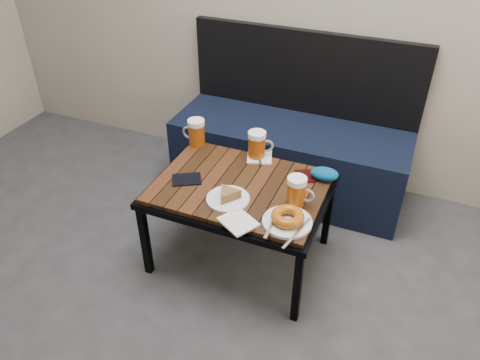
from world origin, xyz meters
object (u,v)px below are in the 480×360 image
at_px(beer_mug_centre, 257,145).
at_px(passport_burgundy, 305,176).
at_px(cafe_table, 240,192).
at_px(beer_mug_left, 196,132).
at_px(plate_bagel, 287,219).
at_px(beer_mug_right, 297,191).
at_px(passport_navy, 187,179).
at_px(bench, 290,150).
at_px(plate_pie, 228,196).
at_px(knit_pouch, 325,174).

relative_size(beer_mug_centre, passport_burgundy, 1.32).
distance_m(cafe_table, beer_mug_left, 0.46).
xyz_separation_m(beer_mug_left, plate_bagel, (0.66, -0.44, -0.05)).
bearing_deg(beer_mug_left, beer_mug_right, 157.88).
distance_m(beer_mug_right, passport_navy, 0.55).
bearing_deg(plate_bagel, passport_navy, 167.55).
xyz_separation_m(bench, beer_mug_right, (0.25, -0.74, 0.27)).
relative_size(plate_pie, knit_pouch, 1.45).
height_order(cafe_table, passport_navy, passport_navy).
bearing_deg(beer_mug_right, bench, 105.35).
height_order(cafe_table, passport_burgundy, passport_burgundy).
bearing_deg(knit_pouch, beer_mug_right, -106.33).
bearing_deg(bench, beer_mug_left, -132.39).
distance_m(cafe_table, passport_navy, 0.27).
height_order(beer_mug_right, passport_navy, beer_mug_right).
xyz_separation_m(beer_mug_right, plate_pie, (-0.29, -0.10, -0.05)).
relative_size(bench, beer_mug_left, 9.57).
relative_size(bench, beer_mug_right, 9.95).
bearing_deg(passport_navy, beer_mug_centre, 112.81).
height_order(beer_mug_right, passport_burgundy, beer_mug_right).
bearing_deg(beer_mug_left, bench, -130.05).
bearing_deg(beer_mug_right, knit_pouch, 70.60).
bearing_deg(passport_burgundy, beer_mug_centre, 138.97).
bearing_deg(knit_pouch, bench, 122.22).
height_order(plate_bagel, passport_burgundy, plate_bagel).
relative_size(cafe_table, knit_pouch, 6.10).
height_order(beer_mug_left, passport_burgundy, beer_mug_left).
height_order(bench, knit_pouch, bench).
xyz_separation_m(plate_pie, passport_burgundy, (0.27, 0.32, -0.02)).
bearing_deg(passport_burgundy, beer_mug_left, 147.58).
bearing_deg(bench, passport_burgundy, -66.64).
bearing_deg(bench, beer_mug_right, -71.57).
relative_size(beer_mug_right, passport_navy, 1.01).
relative_size(cafe_table, passport_navy, 6.01).
bearing_deg(plate_pie, bench, 86.75).
bearing_deg(beer_mug_centre, cafe_table, -119.91).
distance_m(cafe_table, beer_mug_centre, 0.29).
xyz_separation_m(plate_pie, plate_bagel, (0.30, -0.05, 0.00)).
bearing_deg(passport_burgundy, knit_pouch, -14.96).
relative_size(plate_bagel, passport_navy, 2.01).
bearing_deg(beer_mug_centre, beer_mug_left, 147.78).
height_order(cafe_table, beer_mug_centre, beer_mug_centre).
distance_m(plate_bagel, passport_navy, 0.56).
bearing_deg(knit_pouch, passport_burgundy, -169.38).
relative_size(beer_mug_right, knit_pouch, 1.02).
height_order(bench, beer_mug_left, bench).
bearing_deg(beer_mug_right, cafe_table, 169.67).
bearing_deg(plate_pie, beer_mug_left, 132.40).
xyz_separation_m(beer_mug_right, passport_burgundy, (-0.02, 0.22, -0.07)).
xyz_separation_m(beer_mug_left, beer_mug_right, (0.65, -0.30, -0.00)).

